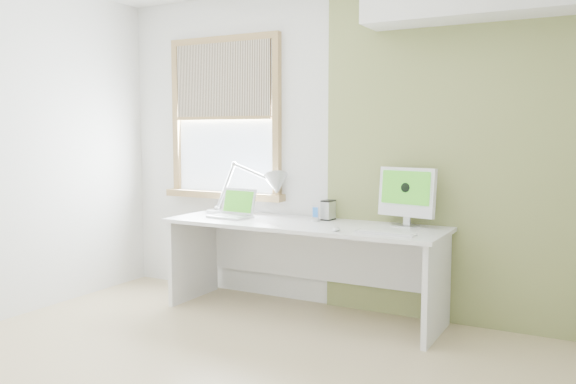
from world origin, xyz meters
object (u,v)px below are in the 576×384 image
Objects in this scene: laptop at (234,210)px; external_drive at (328,210)px; desk at (306,246)px; desk_lamp at (265,187)px; imac at (407,194)px.

laptop is 0.79m from external_drive.
desk_lamp is (-0.47, 0.16, 0.43)m from desk.
external_drive is at bearing 0.80° from desk_lamp.
external_drive reaches higher than desk.
desk_lamp is 1.23m from imac.
laptop is (-0.64, -0.05, 0.25)m from desk.
desk_lamp reaches higher than external_drive.
imac is at bearing 11.31° from desk.
external_drive is (0.75, 0.22, 0.02)m from laptop.
desk_lamp is 1.81× the size of imac.
laptop is at bearing -171.83° from imac.
desk is 6.31× the size of laptop.
external_drive is 0.67m from imac.
laptop reaches higher than external_drive.
desk is 0.69m from laptop.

